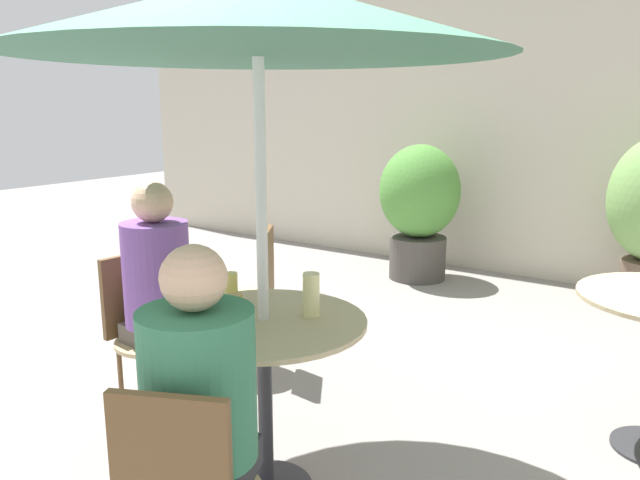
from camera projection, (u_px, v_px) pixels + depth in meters
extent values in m
cube|color=beige|center=(555.00, 114.00, 5.47)|extent=(10.00, 0.06, 3.00)
cylinder|color=#2D2D33|center=(265.00, 407.00, 2.55)|extent=(0.06, 0.06, 0.72)
cylinder|color=#CCB284|center=(264.00, 322.00, 2.47)|extent=(0.83, 0.83, 0.02)
cylinder|color=tan|center=(156.00, 342.00, 3.00)|extent=(0.39, 0.39, 0.02)
cylinder|color=brown|center=(164.00, 372.00, 3.23)|extent=(0.02, 0.02, 0.46)
cylinder|color=brown|center=(121.00, 389.00, 3.04)|extent=(0.02, 0.02, 0.46)
cylinder|color=brown|center=(195.00, 386.00, 3.07)|extent=(0.02, 0.02, 0.46)
cylinder|color=brown|center=(152.00, 404.00, 2.88)|extent=(0.02, 0.02, 0.46)
cube|color=brown|center=(132.00, 293.00, 3.07)|extent=(0.06, 0.33, 0.40)
cube|color=brown|center=(170.00, 466.00, 1.60)|extent=(0.31, 0.16, 0.40)
cylinder|color=tan|center=(240.00, 296.00, 3.70)|extent=(0.39, 0.39, 0.02)
cylinder|color=brown|center=(259.00, 343.00, 3.63)|extent=(0.02, 0.02, 0.46)
cylinder|color=brown|center=(264.00, 327.00, 3.87)|extent=(0.02, 0.02, 0.46)
cylinder|color=brown|center=(216.00, 342.00, 3.64)|extent=(0.02, 0.02, 0.46)
cylinder|color=brown|center=(224.00, 327.00, 3.88)|extent=(0.02, 0.02, 0.46)
cube|color=brown|center=(268.00, 263.00, 3.65)|extent=(0.20, 0.29, 0.40)
cylinder|color=brown|center=(166.00, 403.00, 2.90)|extent=(0.09, 0.09, 0.45)
cylinder|color=brown|center=(190.00, 392.00, 3.01)|extent=(0.09, 0.09, 0.45)
cube|color=brown|center=(160.00, 332.00, 2.97)|extent=(0.32, 0.29, 0.09)
cylinder|color=#7A4C9E|center=(156.00, 274.00, 2.90)|extent=(0.31, 0.31, 0.49)
sphere|color=#DBAD89|center=(152.00, 202.00, 2.83)|extent=(0.19, 0.19, 0.19)
cube|color=#2D2D33|center=(202.00, 471.00, 1.84)|extent=(0.39, 0.40, 0.10)
cylinder|color=#337551|center=(198.00, 385.00, 1.78)|extent=(0.33, 0.33, 0.45)
sphere|color=#DBAD89|center=(193.00, 278.00, 1.71)|extent=(0.19, 0.19, 0.19)
cylinder|color=beige|center=(311.00, 295.00, 2.49)|extent=(0.07, 0.07, 0.18)
cylinder|color=#DBC65B|center=(231.00, 291.00, 2.58)|extent=(0.06, 0.06, 0.16)
cylinder|color=#B28433|center=(235.00, 315.00, 2.29)|extent=(0.06, 0.06, 0.16)
cylinder|color=#47423D|center=(417.00, 257.00, 5.76)|extent=(0.52, 0.52, 0.39)
ellipsoid|color=#4C8938|center=(420.00, 191.00, 5.63)|extent=(0.73, 0.73, 0.84)
cylinder|color=silver|center=(262.00, 254.00, 2.41)|extent=(0.04, 0.04, 2.04)
cone|color=#33664C|center=(257.00, 16.00, 2.23)|extent=(1.84, 1.84, 0.28)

